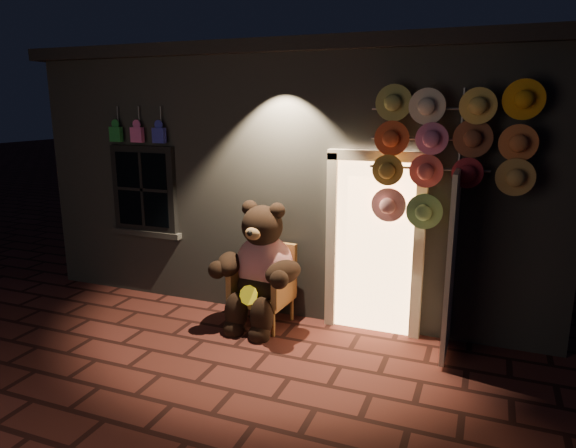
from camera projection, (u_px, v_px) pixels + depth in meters
The scene contains 5 objects.
ground at pixel (217, 363), 5.48m from camera, with size 60.00×60.00×0.00m, color #51231F.
shop_building at pixel (329, 163), 8.70m from camera, with size 7.30×5.95×3.51m.
wicker_armchair at pixel (265, 284), 6.43m from camera, with size 0.73×0.67×1.00m.
teddy_bear at pixel (261, 269), 6.26m from camera, with size 1.18×0.95×1.63m.
hat_rack at pixel (443, 152), 5.40m from camera, with size 1.67×0.22×2.89m.
Camera 1 is at (2.54, -4.37, 2.70)m, focal length 32.00 mm.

